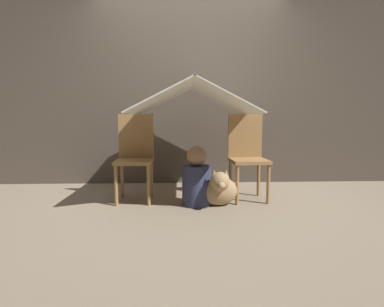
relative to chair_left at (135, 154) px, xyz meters
name	(u,v)px	position (x,y,z in m)	size (l,w,h in m)	color
ground_plane	(193,205)	(0.62, -0.23, -0.51)	(8.80, 8.80, 0.00)	gray
wall_back	(189,92)	(0.62, 0.86, 0.74)	(7.00, 0.05, 2.50)	#4C4238
chair_left	(135,154)	(0.00, 0.00, 0.00)	(0.39, 0.39, 0.94)	olive
chair_right	(247,153)	(1.23, 0.00, 0.00)	(0.41, 0.41, 0.94)	olive
sheet_canopy	(192,98)	(0.62, -0.08, 0.59)	(1.24, 1.27, 0.32)	silver
person_front	(197,180)	(0.66, -0.24, -0.25)	(0.30, 0.30, 0.61)	#2D3351
dog	(218,189)	(0.87, -0.30, -0.33)	(0.39, 0.40, 0.40)	#9E7F56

